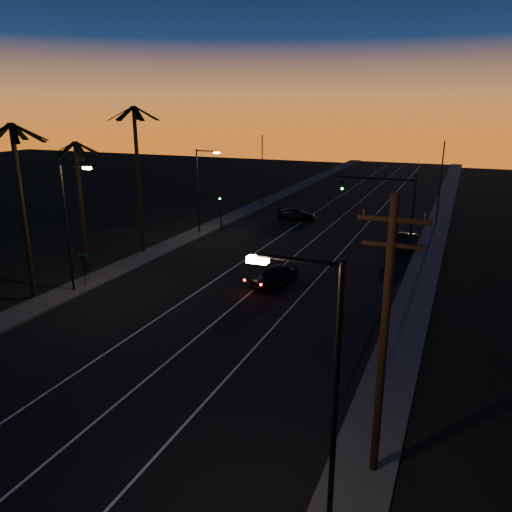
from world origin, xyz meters
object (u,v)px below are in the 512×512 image
at_px(utility_pole, 384,336).
at_px(lead_car, 275,276).
at_px(cross_car, 296,214).
at_px(right_car, 405,242).
at_px(signal_mast, 387,196).

relative_size(utility_pole, lead_car, 2.00).
height_order(lead_car, cross_car, lead_car).
height_order(utility_pole, lead_car, utility_pole).
bearing_deg(cross_car, right_car, -31.04).
bearing_deg(signal_mast, right_car, 5.60).
distance_m(lead_car, cross_car, 22.00).
height_order(utility_pole, right_car, utility_pole).
xyz_separation_m(right_car, cross_car, (-12.90, 7.76, -0.05)).
distance_m(utility_pole, lead_car, 19.96).
bearing_deg(utility_pole, cross_car, 112.22).
distance_m(right_car, cross_car, 15.06).
xyz_separation_m(signal_mast, right_car, (1.86, 0.18, -4.07)).
bearing_deg(lead_car, signal_mast, 67.31).
bearing_deg(signal_mast, cross_car, 144.25).
bearing_deg(right_car, utility_pole, -85.08).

